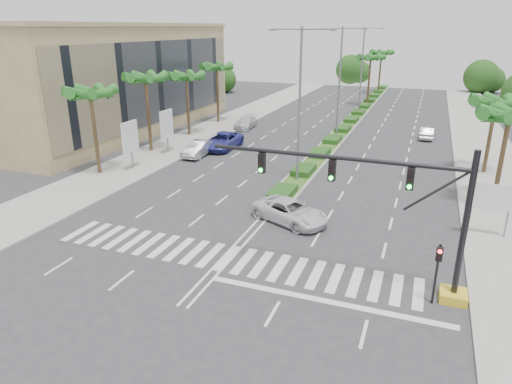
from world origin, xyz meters
TOP-DOWN VIEW (x-y plane):
  - ground at (0.00, 0.00)m, footprint 160.00×160.00m
  - footpath_right at (15.20, 20.00)m, footprint 6.00×120.00m
  - footpath_left at (-15.20, 20.00)m, footprint 6.00×120.00m
  - median at (0.00, 45.00)m, footprint 2.20×75.00m
  - median_grass at (0.00, 45.00)m, footprint 1.80×75.00m
  - building at (-26.00, 26.00)m, footprint 12.00×36.00m
  - signal_gantry at (9.27, -0.00)m, footprint 12.60×1.20m
  - pedestrian_signal at (10.60, -0.68)m, footprint 0.28×0.36m
  - direction_sign at (13.50, 7.99)m, footprint 2.70×0.11m
  - billboard_near at (-14.50, 12.00)m, footprint 0.18×2.10m
  - billboard_far at (-14.50, 18.00)m, footprint 0.18×2.10m
  - palm_left_near at (-16.50, 10.00)m, footprint 4.57×4.68m
  - palm_left_mid at (-16.50, 18.00)m, footprint 4.57×4.68m
  - palm_left_far at (-16.50, 26.00)m, footprint 4.57×4.68m
  - palm_left_end at (-16.50, 34.00)m, footprint 4.57×4.68m
  - palm_right_near at (14.50, 14.00)m, footprint 4.57×4.68m
  - palm_right_far at (14.50, 22.00)m, footprint 4.57×4.68m
  - palm_median_a at (0.00, 55.00)m, footprint 4.57×4.68m
  - palm_median_b at (0.00, 70.00)m, footprint 4.57×4.68m
  - streetlight_near at (0.00, 14.00)m, footprint 5.10×0.25m
  - streetlight_mid at (0.00, 30.00)m, footprint 5.10×0.25m
  - streetlight_far at (0.00, 46.00)m, footprint 5.10×0.25m
  - car_parked_a at (-11.80, 18.54)m, footprint 1.84×4.16m
  - car_parked_b at (-11.19, 18.27)m, footprint 1.64×4.50m
  - car_parked_c at (-10.23, 21.70)m, footprint 2.78×5.97m
  - car_parked_d at (-11.80, 32.00)m, footprint 2.27×4.95m
  - car_crossing at (1.80, 5.99)m, footprint 5.78×4.37m
  - car_right at (9.56, 34.01)m, footprint 1.54×4.10m

SIDE VIEW (x-z plane):
  - ground at x=0.00m, z-range 0.00..0.00m
  - footpath_right at x=15.20m, z-range 0.00..0.15m
  - footpath_left at x=-15.20m, z-range 0.00..0.15m
  - median at x=0.00m, z-range 0.00..0.20m
  - median_grass at x=0.00m, z-range 0.20..0.24m
  - car_right at x=9.56m, z-range 0.00..1.34m
  - car_parked_a at x=-11.80m, z-range 0.00..1.39m
  - car_parked_d at x=-11.80m, z-range 0.00..1.40m
  - car_crossing at x=1.80m, z-range 0.00..1.46m
  - car_parked_b at x=-11.19m, z-range 0.00..1.47m
  - car_parked_c at x=-10.23m, z-range 0.00..1.65m
  - pedestrian_signal at x=10.60m, z-range 0.54..3.54m
  - direction_sign at x=13.50m, z-range 0.75..4.15m
  - billboard_near at x=-14.50m, z-range 0.79..5.14m
  - billboard_far at x=-14.50m, z-range 0.79..5.14m
  - signal_gantry at x=9.27m, z-range -0.14..7.06m
  - palm_right_far at x=14.50m, z-range 2.54..9.29m
  - building at x=-26.00m, z-range 0.00..12.00m
  - palm_right_near at x=14.50m, z-range 2.68..9.73m
  - palm_left_far at x=-16.50m, z-range 2.82..10.17m
  - palm_left_near at x=-16.50m, z-range 2.91..10.46m
  - streetlight_near at x=0.00m, z-range 0.81..12.81m
  - streetlight_mid at x=0.00m, z-range 0.81..12.81m
  - streetlight_far at x=0.00m, z-range 0.81..12.81m
  - palm_left_end at x=-16.50m, z-range 3.01..10.76m
  - palm_left_mid at x=-16.50m, z-range 3.10..11.05m
  - palm_median_a at x=0.00m, z-range 3.15..11.20m
  - palm_median_b at x=0.00m, z-range 3.15..11.20m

